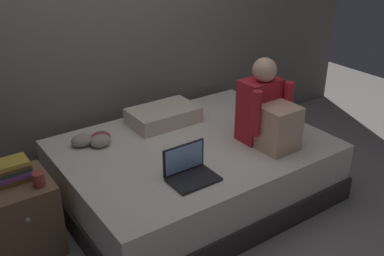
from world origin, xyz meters
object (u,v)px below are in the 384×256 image
person_sitting (267,112)px  nightstand (20,217)px  mug (39,179)px  pillow (163,115)px  bed (193,170)px  book_stack (12,170)px  laptop (189,171)px  clothes_pile (94,140)px

person_sitting → nightstand: bearing=166.3°
person_sitting → mug: 1.67m
nightstand → pillow: size_ratio=0.94×
person_sitting → pillow: person_sitting is taller
bed → pillow: bearing=88.7°
person_sitting → pillow: 0.89m
pillow → book_stack: bearing=-167.6°
person_sitting → book_stack: 1.81m
laptop → mug: laptop is taller
pillow → person_sitting: bearing=-59.2°
book_stack → mug: 0.20m
bed → pillow: 0.54m
laptop → pillow: size_ratio=0.57×
nightstand → book_stack: size_ratio=2.18×
book_stack → clothes_pile: size_ratio=0.82×
laptop → pillow: (0.32, 0.84, 0.01)m
nightstand → clothes_pile: 0.77m
person_sitting → bed: bearing=146.7°
nightstand → clothes_pile: size_ratio=1.78×
bed → laptop: laptop is taller
laptop → pillow: bearing=69.4°
clothes_pile → bed: bearing=-33.0°
nightstand → mug: mug is taller
nightstand → mug: bearing=-42.7°
book_stack → nightstand: bearing=-109.6°
pillow → mug: mug is taller
book_stack → clothes_pile: bearing=20.6°
laptop → book_stack: size_ratio=1.32×
bed → book_stack: 1.35m
nightstand → pillow: (1.31, 0.32, 0.28)m
laptop → bed: bearing=51.9°
nightstand → book_stack: 0.34m
pillow → nightstand: bearing=-166.2°
mug → bed: bearing=-0.4°
bed → book_stack: book_stack is taller
book_stack → clothes_pile: 0.70m
nightstand → laptop: size_ratio=1.64×
person_sitting → pillow: bearing=120.8°
bed → clothes_pile: 0.81m
laptop → clothes_pile: 0.86m
mug → clothes_pile: mug is taller
nightstand → clothes_pile: bearing=23.0°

